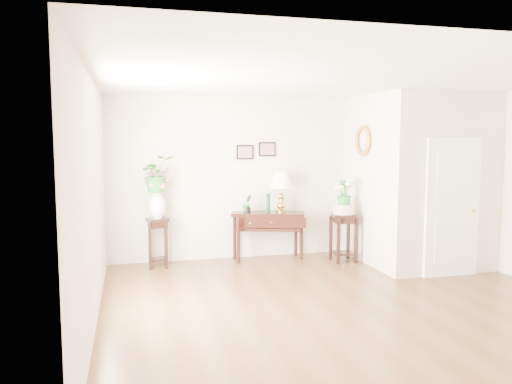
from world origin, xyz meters
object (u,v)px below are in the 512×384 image
object	(u,v)px
plant_stand_a	(158,243)
plant_stand_b	(343,238)
table_lamp	(281,192)
console_table	(268,236)

from	to	relation	value
plant_stand_a	plant_stand_b	world-z (taller)	plant_stand_b
table_lamp	plant_stand_a	bearing A→B (deg)	-177.89
plant_stand_a	table_lamp	bearing A→B (deg)	2.11
console_table	plant_stand_b	bearing A→B (deg)	-3.00
console_table	plant_stand_b	size ratio (longest dim) A/B	1.51
console_table	plant_stand_a	world-z (taller)	console_table
console_table	plant_stand_a	xyz separation A→B (m)	(-1.87, -0.08, -0.01)
console_table	plant_stand_a	bearing A→B (deg)	-159.99
console_table	table_lamp	size ratio (longest dim) A/B	1.73
console_table	plant_stand_b	xyz separation A→B (m)	(1.21, -0.45, -0.00)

